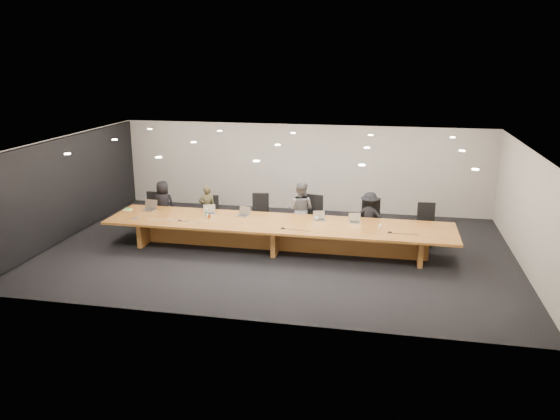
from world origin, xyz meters
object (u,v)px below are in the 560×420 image
object	(u,v)px
laptop_c	(243,212)
paper_cup_far	(380,227)
person_d	(369,217)
laptop_a	(148,205)
chair_left	(212,213)
laptop_b	(210,210)
chair_mid_right	(311,216)
laptop_d	(319,216)
chair_far_left	(151,210)
amber_mug	(209,216)
chair_right	(369,220)
chair_far_right	(426,224)
laptop_e	(355,218)
chair_mid_left	(260,213)
av_box	(135,219)
paper_cup_near	(317,219)
person_b	(207,208)
mic_left	(180,220)
mic_right	(390,232)
water_bottle	(207,212)
person_a	(163,204)
person_c	(301,210)
mic_center	(283,228)
conference_table	(278,231)

from	to	relation	value
laptop_c	paper_cup_far	xyz separation A→B (m)	(3.65, -0.36, -0.08)
person_d	laptop_a	distance (m)	6.10
chair_left	paper_cup_far	xyz separation A→B (m)	(4.83, -1.28, 0.29)
laptop_b	paper_cup_far	size ratio (longest dim) A/B	3.68
chair_mid_right	laptop_d	distance (m)	1.04
chair_far_left	amber_mug	distance (m)	2.47
chair_right	laptop_a	xyz separation A→B (m)	(-6.05, -0.78, 0.30)
chair_far_right	laptop_e	world-z (taller)	chair_far_right
chair_mid_left	av_box	size ratio (longest dim) A/B	6.64
paper_cup_near	paper_cup_far	world-z (taller)	paper_cup_near
person_b	laptop_c	xyz separation A→B (m)	(1.31, -0.90, 0.21)
chair_left	amber_mug	size ratio (longest dim) A/B	11.11
chair_left	mic_left	world-z (taller)	chair_left
paper_cup_far	mic_right	xyz separation A→B (m)	(0.24, -0.30, -0.03)
laptop_b	chair_far_left	bearing A→B (deg)	138.35
chair_far_right	laptop_e	size ratio (longest dim) A/B	3.68
laptop_b	water_bottle	distance (m)	0.19
laptop_e	paper_cup_far	distance (m)	0.74
chair_right	chair_mid_left	bearing A→B (deg)	-176.86
person_a	av_box	size ratio (longest dim) A/B	8.25
paper_cup_near	laptop_a	bearing A→B (deg)	179.77
laptop_a	amber_mug	xyz separation A→B (m)	(1.89, -0.36, -0.10)
person_d	water_bottle	bearing A→B (deg)	20.57
laptop_d	chair_right	bearing A→B (deg)	17.70
chair_far_right	amber_mug	bearing A→B (deg)	-170.25
person_c	mic_center	distance (m)	1.66
chair_far_right	laptop_c	xyz separation A→B (m)	(-4.85, -0.89, 0.32)
chair_far_left	person_d	world-z (taller)	person_d
person_b	laptop_e	xyz separation A→B (m)	(4.30, -0.91, 0.21)
laptop_a	chair_right	bearing A→B (deg)	14.86
amber_mug	paper_cup_near	distance (m)	2.85
chair_far_left	water_bottle	size ratio (longest dim) A/B	5.01
paper_cup_near	av_box	bearing A→B (deg)	-170.12
chair_left	laptop_b	xyz separation A→B (m)	(0.26, -0.92, 0.37)
chair_mid_left	amber_mug	xyz separation A→B (m)	(-1.08, -1.30, 0.23)
laptop_b	paper_cup_near	world-z (taller)	laptop_b
paper_cup_near	paper_cup_far	bearing A→B (deg)	-12.09
av_box	laptop_d	bearing A→B (deg)	-12.92
chair_mid_left	mic_right	bearing A→B (deg)	-34.11
av_box	person_c	bearing A→B (deg)	-1.68
conference_table	laptop_d	bearing A→B (deg)	20.81
amber_mug	paper_cup_near	world-z (taller)	paper_cup_near
laptop_d	person_d	bearing A→B (deg)	16.64
chair_mid_right	chair_far_right	world-z (taller)	chair_mid_right
chair_left	person_b	bearing A→B (deg)	174.49
water_bottle	paper_cup_far	size ratio (longest dim) A/B	2.45
person_b	laptop_b	world-z (taller)	person_b
water_bottle	person_a	bearing A→B (deg)	148.76
laptop_c	mic_center	distance (m)	1.54
chair_mid_right	laptop_e	bearing A→B (deg)	-24.78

